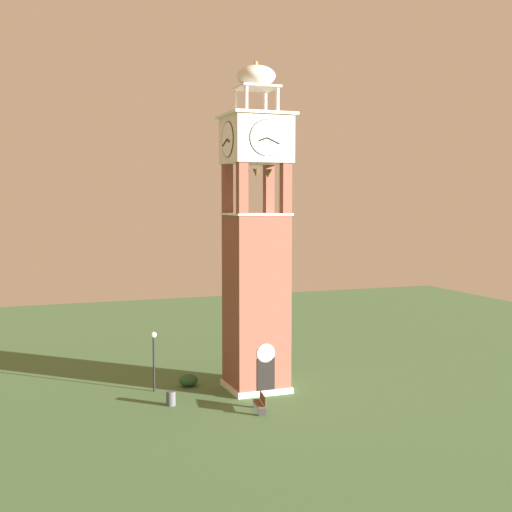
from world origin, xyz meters
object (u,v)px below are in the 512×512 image
park_bench (261,403)px  clock_tower (256,255)px  trash_bin (171,398)px  lamp_post (154,350)px

park_bench → clock_tower: bearing=72.6°
park_bench → trash_bin: 5.13m
park_bench → trash_bin: bearing=146.5°
clock_tower → lamp_post: bearing=164.5°
trash_bin → park_bench: bearing=-33.5°
lamp_post → clock_tower: bearing=-15.5°
park_bench → trash_bin: size_ratio=2.07×
lamp_post → trash_bin: lamp_post is taller
park_bench → lamp_post: 7.78m
park_bench → lamp_post: size_ratio=0.46×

